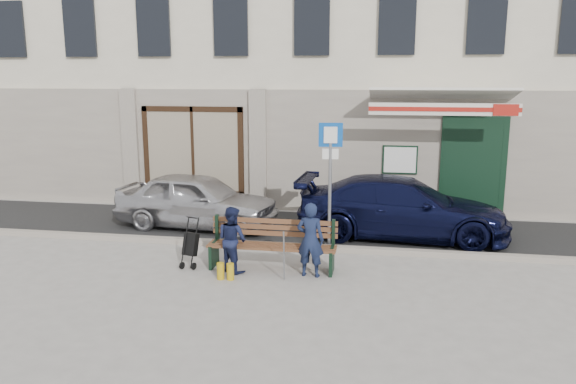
% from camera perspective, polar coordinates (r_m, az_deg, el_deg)
% --- Properties ---
extents(ground, '(80.00, 80.00, 0.00)m').
position_cam_1_polar(ground, '(10.37, -1.25, -8.30)').
color(ground, '#9E9991').
rests_on(ground, ground).
extents(asphalt_lane, '(60.00, 3.20, 0.01)m').
position_cam_1_polar(asphalt_lane, '(13.29, 1.27, -3.75)').
color(asphalt_lane, '#282828').
rests_on(asphalt_lane, ground).
extents(curb, '(60.00, 0.18, 0.12)m').
position_cam_1_polar(curb, '(11.75, 0.13, -5.55)').
color(curb, '#9E9384').
rests_on(curb, ground).
extents(building, '(20.00, 8.27, 10.00)m').
position_cam_1_polar(building, '(18.17, 3.92, 16.21)').
color(building, beige).
rests_on(building, ground).
extents(car_silver, '(4.01, 1.96, 1.32)m').
position_cam_1_polar(car_silver, '(13.47, -9.23, -0.83)').
color(car_silver, silver).
rests_on(car_silver, ground).
extents(car_navy, '(4.74, 2.13, 1.35)m').
position_cam_1_polar(car_navy, '(12.74, 11.50, -1.56)').
color(car_navy, black).
rests_on(car_navy, ground).
extents(parking_sign, '(0.49, 0.09, 2.62)m').
position_cam_1_polar(parking_sign, '(11.50, 4.31, 2.70)').
color(parking_sign, gray).
rests_on(parking_sign, ground).
extents(bench, '(2.40, 1.17, 0.98)m').
position_cam_1_polar(bench, '(10.48, -1.89, -5.45)').
color(bench, brown).
rests_on(bench, ground).
extents(man, '(0.53, 0.37, 1.36)m').
position_cam_1_polar(man, '(10.06, 2.29, -4.87)').
color(man, '#151F3C').
rests_on(man, ground).
extents(woman, '(0.75, 0.72, 1.22)m').
position_cam_1_polar(woman, '(10.38, -5.69, -4.79)').
color(woman, '#151B3B').
rests_on(woman, ground).
extents(stroller, '(0.33, 0.43, 0.93)m').
position_cam_1_polar(stroller, '(10.80, -9.87, -5.35)').
color(stroller, black).
rests_on(stroller, ground).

